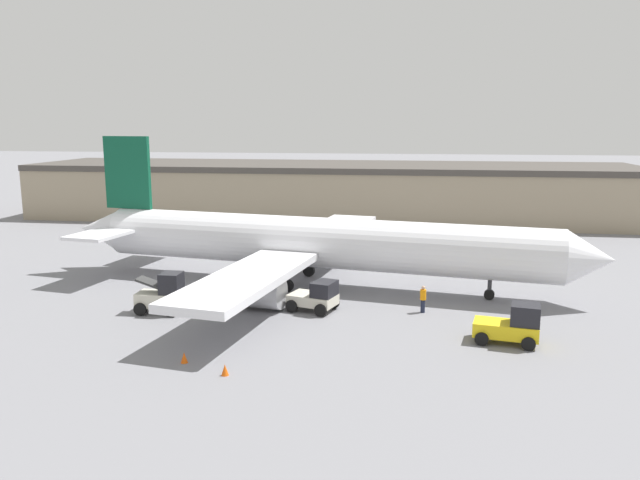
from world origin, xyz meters
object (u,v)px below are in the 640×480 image
safety_cone_near (184,358)px  safety_cone_far (225,370)px  ground_crew_worker (423,298)px  pushback_tug (316,297)px  baggage_tug (512,325)px  belt_loader_truck (163,294)px  airplane (308,243)px

safety_cone_near → safety_cone_far: size_ratio=1.00×
ground_crew_worker → pushback_tug: pushback_tug is taller
safety_cone_far → pushback_tug: bearing=75.9°
baggage_tug → safety_cone_far: baggage_tug is taller
belt_loader_truck → safety_cone_near: bearing=-61.7°
airplane → baggage_tug: size_ratio=11.03×
airplane → baggage_tug: airplane is taller
baggage_tug → safety_cone_near: bearing=-152.0°
safety_cone_far → airplane: bearing=86.4°
safety_cone_far → ground_crew_worker: bearing=50.6°
airplane → pushback_tug: 7.00m
baggage_tug → pushback_tug: baggage_tug is taller
belt_loader_truck → safety_cone_near: 8.99m
baggage_tug → pushback_tug: 12.24m
pushback_tug → safety_cone_far: size_ratio=6.10×
airplane → safety_cone_far: (-1.10, -17.31, -2.89)m
belt_loader_truck → airplane: bearing=46.0°
baggage_tug → safety_cone_far: bearing=-144.9°
pushback_tug → safety_cone_near: (-5.23, -9.64, -0.67)m
airplane → baggage_tug: (13.08, -10.79, -2.12)m
safety_cone_near → airplane: bearing=77.4°
airplane → belt_loader_truck: (-7.86, -8.22, -1.97)m
belt_loader_truck → safety_cone_far: bearing=-53.6°
airplane → safety_cone_far: size_ratio=73.89×
baggage_tug → pushback_tug: bearing=169.5°
baggage_tug → belt_loader_truck: belt_loader_truck is taller
belt_loader_truck → safety_cone_far: size_ratio=5.18×
baggage_tug → safety_cone_near: 17.50m
airplane → ground_crew_worker: bearing=-25.2°
airplane → ground_crew_worker: 10.41m
ground_crew_worker → belt_loader_truck: bearing=120.2°
airplane → safety_cone_far: bearing=-84.2°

